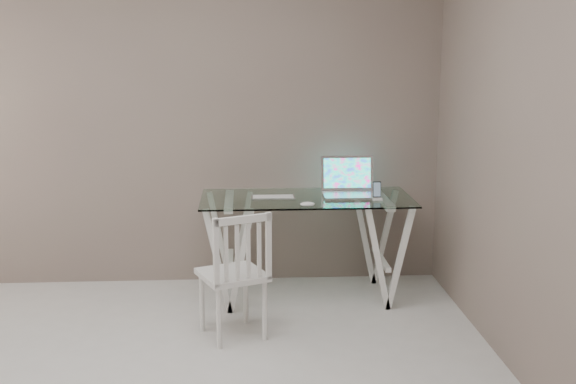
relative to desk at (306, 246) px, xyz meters
name	(u,v)px	position (x,y,z in m)	size (l,w,h in m)	color
room	(113,69)	(-1.01, -1.78, 1.33)	(4.50, 4.52, 2.71)	#BBB8B3
desk	(306,246)	(0.00, 0.00, 0.00)	(1.50, 0.70, 0.75)	silver
chair	(236,270)	(-0.50, -0.74, 0.07)	(0.49, 0.49, 0.82)	silver
laptop	(349,186)	(0.32, 0.09, 0.43)	(0.38, 0.32, 0.27)	silver
keyboard	(273,197)	(-0.24, 0.01, 0.37)	(0.31, 0.13, 0.01)	silver
mouse	(307,204)	(-0.02, -0.29, 0.38)	(0.10, 0.06, 0.03)	silver
phone_dock	(377,195)	(0.49, -0.10, 0.40)	(0.07, 0.07, 0.13)	white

